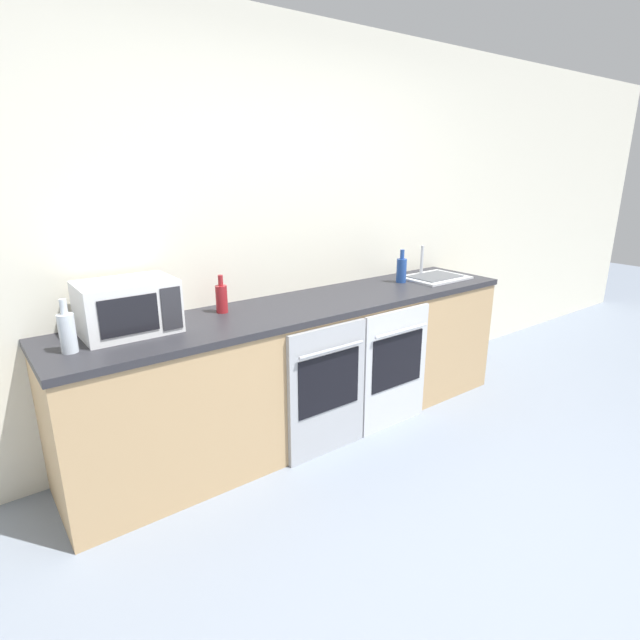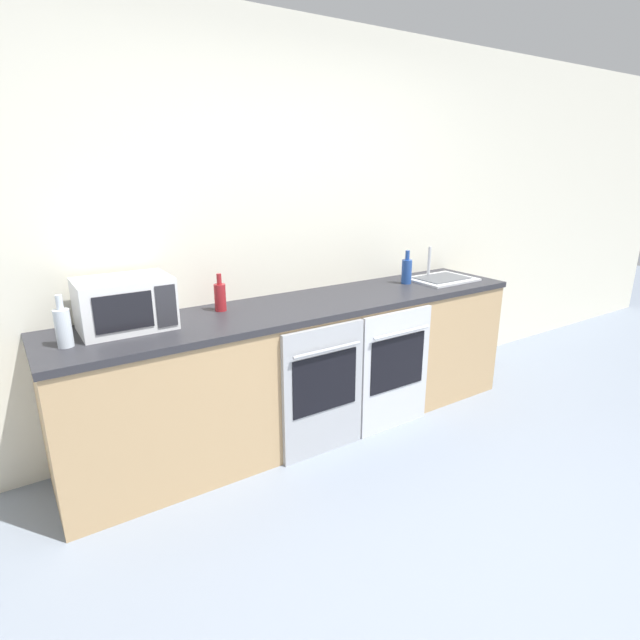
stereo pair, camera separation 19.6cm
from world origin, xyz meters
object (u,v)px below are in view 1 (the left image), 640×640
at_px(bottle_clear, 67,332).
at_px(bottle_blue, 401,270).
at_px(oven_left, 328,391).
at_px(sink, 434,277).
at_px(oven_right, 395,368).
at_px(bottle_red, 222,298).
at_px(microwave, 128,307).

distance_m(bottle_clear, bottle_blue, 2.30).
height_order(oven_left, bottle_clear, bottle_clear).
xyz_separation_m(bottle_blue, sink, (0.30, -0.06, -0.08)).
height_order(oven_left, oven_right, same).
distance_m(bottle_red, bottle_clear, 0.88).
xyz_separation_m(oven_left, bottle_clear, (-1.30, 0.29, 0.56)).
bearing_deg(oven_right, microwave, 165.25).
bearing_deg(bottle_blue, sink, -11.30).
relative_size(oven_left, sink, 1.75).
bearing_deg(bottle_red, bottle_blue, -3.14).
bearing_deg(oven_left, sink, 13.97).
xyz_separation_m(oven_left, oven_right, (0.57, 0.00, 0.00)).
xyz_separation_m(microwave, bottle_red, (0.55, 0.05, -0.05)).
distance_m(microwave, bottle_clear, 0.34).
height_order(oven_right, bottle_blue, bottle_blue).
distance_m(oven_left, oven_right, 0.57).
bearing_deg(microwave, oven_left, -22.60).
bearing_deg(sink, oven_right, -155.88).
bearing_deg(microwave, bottle_clear, -158.53).
bearing_deg(bottle_clear, microwave, 21.47).
bearing_deg(bottle_red, microwave, -174.91).
relative_size(oven_right, bottle_red, 3.64).
bearing_deg(oven_left, bottle_blue, 21.14).
bearing_deg(bottle_clear, bottle_blue, 2.37).
bearing_deg(bottle_blue, oven_left, -158.86).
relative_size(bottle_red, bottle_blue, 0.92).
bearing_deg(bottle_red, sink, -4.60).
bearing_deg(bottle_blue, bottle_clear, -177.63).
height_order(oven_left, microwave, microwave).
bearing_deg(microwave, bottle_blue, -0.85).
height_order(oven_left, bottle_red, bottle_red).
relative_size(oven_left, microwave, 1.75).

